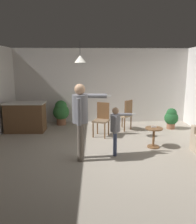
% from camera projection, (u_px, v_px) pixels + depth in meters
% --- Properties ---
extents(ground, '(7.68, 7.68, 0.00)m').
position_uv_depth(ground, '(105.00, 154.00, 5.26)').
color(ground, '#9E9384').
extents(wall_back, '(6.40, 0.10, 2.70)m').
position_uv_depth(wall_back, '(101.00, 86.00, 8.12)').
color(wall_back, silver).
rests_on(wall_back, ground).
extents(kitchen_counter, '(1.26, 0.66, 0.95)m').
position_uv_depth(kitchen_counter, '(25.00, 117.00, 7.00)').
color(kitchen_counter, brown).
rests_on(kitchen_counter, ground).
extents(side_table_by_couch, '(0.44, 0.44, 0.52)m').
position_uv_depth(side_table_by_couch, '(154.00, 135.00, 5.63)').
color(side_table_by_couch, brown).
rests_on(side_table_by_couch, ground).
extents(person_adult, '(0.85, 0.49, 1.69)m').
position_uv_depth(person_adult, '(81.00, 114.00, 4.73)').
color(person_adult, '#60564C').
rests_on(person_adult, ground).
extents(person_child, '(0.60, 0.33, 1.14)m').
position_uv_depth(person_child, '(116.00, 126.00, 5.05)').
color(person_child, '#384260').
rests_on(person_child, ground).
extents(dining_chair_by_counter, '(0.59, 0.59, 1.00)m').
position_uv_depth(dining_chair_by_counter, '(125.00, 114.00, 7.16)').
color(dining_chair_by_counter, brown).
rests_on(dining_chair_by_counter, ground).
extents(dining_chair_near_wall, '(0.55, 0.55, 1.00)m').
position_uv_depth(dining_chair_near_wall, '(102.00, 118.00, 6.55)').
color(dining_chair_near_wall, brown).
rests_on(dining_chair_near_wall, ground).
extents(potted_plant_corner, '(0.46, 0.46, 0.70)m').
position_uv_depth(potted_plant_corner, '(171.00, 118.00, 7.33)').
color(potted_plant_corner, brown).
rests_on(potted_plant_corner, ground).
extents(potted_plant_by_wall, '(0.57, 0.57, 0.88)m').
position_uv_depth(potted_plant_by_wall, '(61.00, 111.00, 7.84)').
color(potted_plant_by_wall, brown).
rests_on(potted_plant_by_wall, ground).
extents(spare_remote_on_table, '(0.13, 0.05, 0.04)m').
position_uv_depth(spare_remote_on_table, '(154.00, 127.00, 5.62)').
color(spare_remote_on_table, white).
rests_on(spare_remote_on_table, side_table_by_couch).
extents(ceiling_light_pendant, '(0.32, 0.32, 0.55)m').
position_uv_depth(ceiling_light_pendant, '(80.00, 59.00, 5.90)').
color(ceiling_light_pendant, silver).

